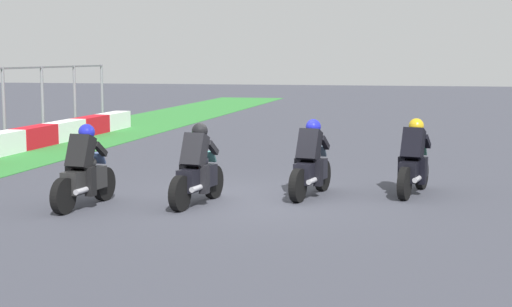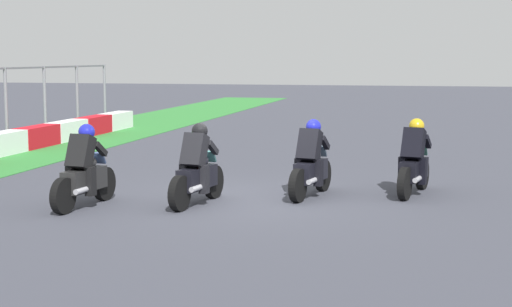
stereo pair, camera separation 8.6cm
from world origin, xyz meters
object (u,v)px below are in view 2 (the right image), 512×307
rider_lane_a (414,163)px  rider_lane_c (197,171)px  rider_lane_d (84,173)px  rider_lane_b (311,165)px

rider_lane_a → rider_lane_c: same height
rider_lane_a → rider_lane_c: size_ratio=0.99×
rider_lane_c → rider_lane_d: size_ratio=1.00×
rider_lane_b → rider_lane_c: (-1.30, 1.92, 0.00)m
rider_lane_a → rider_lane_d: 6.38m
rider_lane_b → rider_lane_c: bearing=135.6°
rider_lane_c → rider_lane_d: 2.05m
rider_lane_a → rider_lane_c: bearing=129.4°
rider_lane_b → rider_lane_d: bearing=128.8°
rider_lane_a → rider_lane_b: same height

